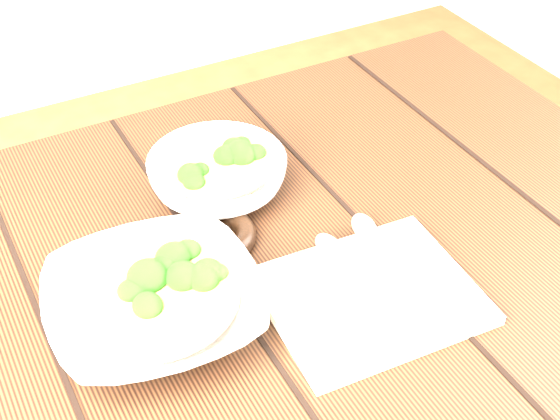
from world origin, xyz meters
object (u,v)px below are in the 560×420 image
soup_bowl_front (155,305)px  napkin (370,296)px  soup_bowl_back (218,175)px  table (243,349)px  trivet (214,235)px

soup_bowl_front → napkin: size_ratio=1.11×
soup_bowl_back → napkin: size_ratio=0.92×
table → napkin: size_ratio=5.23×
table → trivet: (0.00, 0.07, 0.13)m
soup_bowl_front → trivet: (0.11, 0.09, -0.02)m
table → soup_bowl_back: (0.05, 0.16, 0.15)m
soup_bowl_back → trivet: 0.10m
trivet → napkin: 0.21m
soup_bowl_front → soup_bowl_back: size_ratio=1.21×
soup_bowl_back → soup_bowl_front: bearing=-131.2°
soup_bowl_front → soup_bowl_back: 0.24m
table → soup_bowl_front: 0.19m
napkin → table: bearing=143.4°
table → soup_bowl_front: size_ratio=4.72×
soup_bowl_front → soup_bowl_back: soup_bowl_front is taller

